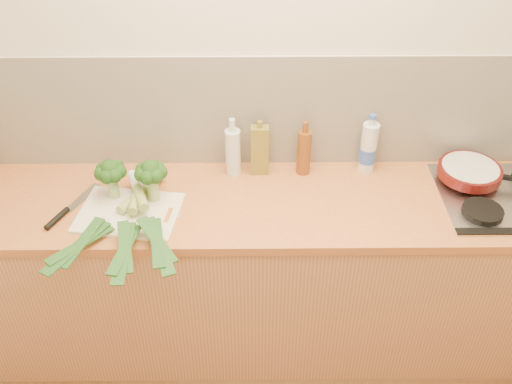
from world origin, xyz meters
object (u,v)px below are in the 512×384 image
gas_hob (508,196)px  skillet (470,171)px  chefs_knife (64,213)px  chopping_board (129,213)px

gas_hob → skillet: size_ratio=1.45×
chefs_knife → skillet: skillet is taller
chopping_board → chefs_knife: bearing=-170.9°
chopping_board → chefs_knife: size_ratio=1.28×
gas_hob → chefs_knife: (-1.91, -0.09, -0.00)m
chopping_board → chefs_knife: (-0.28, -0.00, 0.00)m
gas_hob → chopping_board: (-1.64, -0.09, -0.01)m
chefs_knife → skillet: bearing=31.4°
chefs_knife → skillet: size_ratio=0.81×
gas_hob → chopping_board: size_ratio=1.39×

